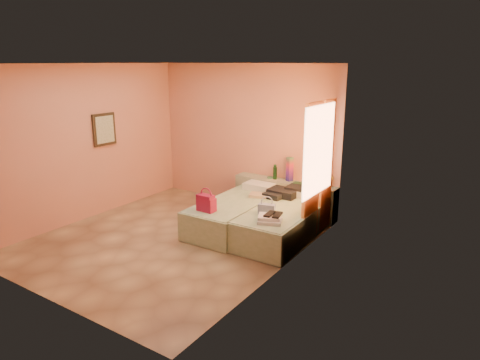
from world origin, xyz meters
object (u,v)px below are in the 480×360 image
object	(u,v)px
headboard_ledge	(284,197)
flower_vase	(327,179)
magenta_handbag	(206,203)
bed_left	(236,214)
bed_right	(283,223)
green_book	(298,183)
blue_handbag	(267,209)
water_bottle	(275,172)
towel_stack	(270,219)

from	to	relation	value
headboard_ledge	flower_vase	bearing A→B (deg)	5.30
flower_vase	magenta_handbag	xyz separation A→B (m)	(-1.27, -1.89, -0.16)
bed_left	bed_right	size ratio (longest dim) A/B	1.00
green_book	blue_handbag	distance (m)	1.37
headboard_ledge	magenta_handbag	xyz separation A→B (m)	(-0.48, -1.82, 0.31)
bed_right	blue_handbag	distance (m)	0.51
water_bottle	flower_vase	world-z (taller)	flower_vase
bed_right	flower_vase	xyz separation A→B (m)	(0.27, 1.12, 0.55)
bed_left	blue_handbag	distance (m)	0.92
bed_right	bed_left	bearing A→B (deg)	-177.15
bed_left	flower_vase	world-z (taller)	flower_vase
bed_left	magenta_handbag	world-z (taller)	magenta_handbag
flower_vase	towel_stack	xyz separation A→B (m)	(-0.17, -1.78, -0.25)
magenta_handbag	blue_handbag	size ratio (longest dim) A/B	1.12
headboard_ledge	blue_handbag	bearing A→B (deg)	-73.67
headboard_ledge	magenta_handbag	size ratio (longest dim) A/B	6.92
magenta_handbag	towel_stack	distance (m)	1.12
magenta_handbag	towel_stack	world-z (taller)	magenta_handbag
green_book	towel_stack	xyz separation A→B (m)	(0.33, -1.65, -0.11)
bed_left	magenta_handbag	distance (m)	0.81
water_bottle	towel_stack	size ratio (longest dim) A/B	0.78
headboard_ledge	bed_right	bearing A→B (deg)	-63.43
bed_left	magenta_handbag	size ratio (longest dim) A/B	6.75
bed_right	magenta_handbag	distance (m)	1.32
blue_handbag	towel_stack	distance (m)	0.35
flower_vase	towel_stack	size ratio (longest dim) A/B	0.84
bed_right	headboard_ledge	bearing A→B (deg)	115.58
towel_stack	water_bottle	bearing A→B (deg)	116.44
bed_left	flower_vase	bearing A→B (deg)	44.33
headboard_ledge	water_bottle	distance (m)	0.51
bed_left	water_bottle	world-z (taller)	water_bottle
bed_left	towel_stack	world-z (taller)	towel_stack
blue_handbag	bed_right	bearing A→B (deg)	58.96
water_bottle	towel_stack	distance (m)	1.93
blue_handbag	towel_stack	size ratio (longest dim) A/B	0.75
water_bottle	blue_handbag	world-z (taller)	water_bottle
water_bottle	headboard_ledge	bearing A→B (deg)	-2.78
bed_left	magenta_handbag	xyz separation A→B (m)	(-0.10, -0.71, 0.39)
magenta_handbag	water_bottle	bearing A→B (deg)	83.55
towel_stack	headboard_ledge	bearing A→B (deg)	110.31
flower_vase	bed_left	bearing A→B (deg)	-134.69
blue_handbag	towel_stack	world-z (taller)	blue_handbag
bed_right	blue_handbag	size ratio (longest dim) A/B	7.58
green_book	magenta_handbag	distance (m)	1.93
green_book	towel_stack	distance (m)	1.68
magenta_handbag	green_book	bearing A→B (deg)	67.61
bed_right	flower_vase	bearing A→B (deg)	75.44
green_book	blue_handbag	xyz separation A→B (m)	(0.11, -1.37, -0.08)
bed_right	water_bottle	bearing A→B (deg)	124.17
flower_vase	magenta_handbag	distance (m)	2.28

